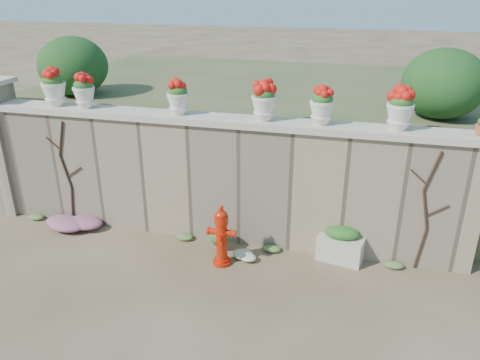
# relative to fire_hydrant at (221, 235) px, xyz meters

# --- Properties ---
(ground) EXTENTS (80.00, 80.00, 0.00)m
(ground) POSITION_rel_fire_hydrant_xyz_m (-0.31, -0.96, -0.50)
(ground) COLOR #4D3E26
(ground) RESTS_ON ground
(stone_wall) EXTENTS (8.00, 0.40, 2.00)m
(stone_wall) POSITION_rel_fire_hydrant_xyz_m (-0.31, 0.84, 0.50)
(stone_wall) COLOR #8D7A5E
(stone_wall) RESTS_ON ground
(wall_cap) EXTENTS (8.10, 0.52, 0.10)m
(wall_cap) POSITION_rel_fire_hydrant_xyz_m (-0.31, 0.84, 1.55)
(wall_cap) COLOR #BEB5A1
(wall_cap) RESTS_ON stone_wall
(gate_pillar) EXTENTS (0.72, 0.72, 2.48)m
(gate_pillar) POSITION_rel_fire_hydrant_xyz_m (-4.46, 0.84, 0.76)
(gate_pillar) COLOR #8D7A5E
(gate_pillar) RESTS_ON ground
(raised_fill) EXTENTS (9.00, 6.00, 2.00)m
(raised_fill) POSITION_rel_fire_hydrant_xyz_m (-0.31, 4.04, 0.50)
(raised_fill) COLOR #384C23
(raised_fill) RESTS_ON ground
(back_shrub_left) EXTENTS (1.30, 1.30, 1.10)m
(back_shrub_left) POSITION_rel_fire_hydrant_xyz_m (-3.51, 2.04, 2.05)
(back_shrub_left) COLOR #143814
(back_shrub_left) RESTS_ON raised_fill
(back_shrub_right) EXTENTS (1.30, 1.30, 1.10)m
(back_shrub_right) POSITION_rel_fire_hydrant_xyz_m (3.09, 2.04, 2.05)
(back_shrub_right) COLOR #143814
(back_shrub_right) RESTS_ON raised_fill
(vine_left) EXTENTS (0.60, 0.04, 1.91)m
(vine_left) POSITION_rel_fire_hydrant_xyz_m (-2.99, 0.62, 0.49)
(vine_left) COLOR black
(vine_left) RESTS_ON ground
(vine_right) EXTENTS (0.60, 0.04, 1.91)m
(vine_right) POSITION_rel_fire_hydrant_xyz_m (2.91, 0.62, 0.49)
(vine_right) COLOR black
(vine_right) RESTS_ON ground
(fire_hydrant) EXTENTS (0.43, 0.30, 1.00)m
(fire_hydrant) POSITION_rel_fire_hydrant_xyz_m (0.00, 0.00, 0.00)
(fire_hydrant) COLOR #BC1C07
(fire_hydrant) RESTS_ON ground
(planter_box) EXTENTS (0.76, 0.54, 0.57)m
(planter_box) POSITION_rel_fire_hydrant_xyz_m (1.77, 0.59, -0.24)
(planter_box) COLOR #BEB5A1
(planter_box) RESTS_ON ground
(green_shrub) EXTENTS (0.57, 0.51, 0.54)m
(green_shrub) POSITION_rel_fire_hydrant_xyz_m (-0.20, 0.29, -0.23)
(green_shrub) COLOR #1E5119
(green_shrub) RESTS_ON ground
(magenta_clump) EXTENTS (1.01, 0.67, 0.27)m
(magenta_clump) POSITION_rel_fire_hydrant_xyz_m (-2.87, 0.42, -0.37)
(magenta_clump) COLOR #CF299E
(magenta_clump) RESTS_ON ground
(white_flowers) EXTENTS (0.44, 0.35, 0.16)m
(white_flowers) POSITION_rel_fire_hydrant_xyz_m (0.34, 0.18, -0.42)
(white_flowers) COLOR white
(white_flowers) RESTS_ON ground
(urn_pot_0) EXTENTS (0.40, 0.40, 0.63)m
(urn_pot_0) POSITION_rel_fire_hydrant_xyz_m (-3.13, 0.84, 1.91)
(urn_pot_0) COLOR silver
(urn_pot_0) RESTS_ON wall_cap
(urn_pot_1) EXTENTS (0.36, 0.36, 0.56)m
(urn_pot_1) POSITION_rel_fire_hydrant_xyz_m (-2.57, 0.84, 1.87)
(urn_pot_1) COLOR silver
(urn_pot_1) RESTS_ON wall_cap
(urn_pot_2) EXTENTS (0.35, 0.35, 0.54)m
(urn_pot_2) POSITION_rel_fire_hydrant_xyz_m (-0.93, 0.84, 1.87)
(urn_pot_2) COLOR silver
(urn_pot_2) RESTS_ON wall_cap
(urn_pot_3) EXTENTS (0.38, 0.38, 0.59)m
(urn_pot_3) POSITION_rel_fire_hydrant_xyz_m (0.45, 0.84, 1.89)
(urn_pot_3) COLOR silver
(urn_pot_3) RESTS_ON wall_cap
(urn_pot_4) EXTENTS (0.36, 0.36, 0.56)m
(urn_pot_4) POSITION_rel_fire_hydrant_xyz_m (1.30, 0.84, 1.88)
(urn_pot_4) COLOR silver
(urn_pot_4) RESTS_ON wall_cap
(urn_pot_5) EXTENTS (0.38, 0.38, 0.60)m
(urn_pot_5) POSITION_rel_fire_hydrant_xyz_m (2.39, 0.84, 1.89)
(urn_pot_5) COLOR silver
(urn_pot_5) RESTS_ON wall_cap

